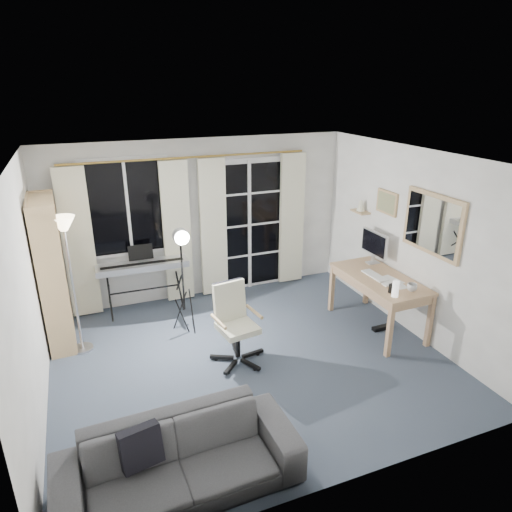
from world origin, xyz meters
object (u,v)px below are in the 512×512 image
Objects in this scene: desk at (379,283)px; office_chair at (233,316)px; bookshelf at (50,278)px; mug at (412,286)px; torchiere_lamp at (66,245)px; sofa at (178,451)px; keyboard_piano at (143,267)px; monitor at (374,244)px; studio_light at (182,249)px.

office_chair is at bearing 178.26° from desk.
bookshelf is 4.43m from mug.
bookshelf is at bearing 130.04° from torchiere_lamp.
sofa is (0.68, -2.51, -1.01)m from torchiere_lamp.
torchiere_lamp is 1.35× the size of keyboard_piano.
monitor is at bearing 84.20° from mug.
mug is at bearing -24.67° from bookshelf.
bookshelf is at bearing -158.21° from keyboard_piano.
mug is (0.10, -0.50, 0.15)m from desk.
torchiere_lamp is at bearing -52.39° from bookshelf.
office_chair is 0.49× the size of sofa.
sofa is (-0.23, -3.25, -0.32)m from keyboard_piano.
studio_light is 2.87m from mug.
desk is at bearing 101.31° from mug.
bookshelf is 3.01m from sofa.
torchiere_lamp reaches higher than keyboard_piano.
office_chair is at bearing 56.49° from sofa.
sofa is at bearing -105.04° from studio_light.
office_chair is at bearing -26.45° from torchiere_lamp.
keyboard_piano is 1.04m from studio_light.
desk is at bearing -9.21° from office_chair.
desk is 2.61× the size of monitor.
torchiere_lamp is at bearing -139.54° from keyboard_piano.
studio_light is 2.62m from desk.
studio_light is at bearing 171.54° from monitor.
office_chair is (1.97, -1.16, -0.33)m from bookshelf.
desk is (2.44, -0.79, -0.54)m from studio_light.
monitor is 0.27× the size of sofa.
office_chair is at bearing -62.75° from studio_light.
bookshelf is 0.97× the size of sofa.
keyboard_piano is (0.91, 0.74, -0.69)m from torchiere_lamp.
bookshelf is 4.18m from desk.
torchiere_lamp is (0.26, -0.31, 0.49)m from bookshelf.
bookshelf is at bearing 140.94° from office_chair.
monitor is at bearing -6.12° from torchiere_lamp.
desk is at bearing 26.50° from sofa.
studio_light reaches higher than sofa.
bookshelf reaches higher than torchiere_lamp.
bookshelf is 1.27× the size of studio_light.
studio_light is at bearing 73.88° from sofa.
office_chair is (0.80, -1.59, -0.14)m from keyboard_piano.
bookshelf is 2.31m from office_chair.
bookshelf reaches higher than monitor.
keyboard_piano is at bearing 17.98° from bookshelf.
monitor is (0.20, 0.45, 0.37)m from desk.
monitor reaches higher than keyboard_piano.
studio_light reaches higher than monitor.
studio_light is 2.66m from monitor.
keyboard_piano is at bearing 144.25° from mug.
desk is at bearing -114.73° from monitor.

